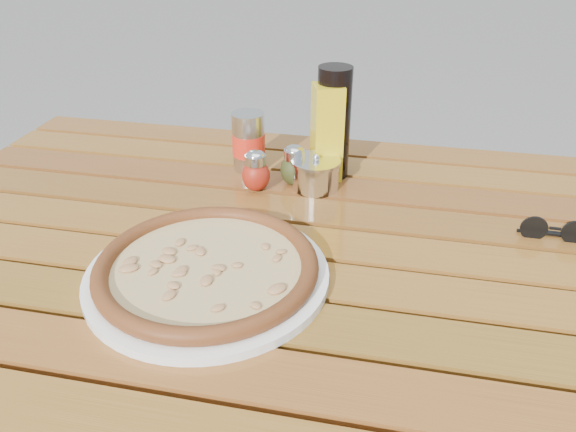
% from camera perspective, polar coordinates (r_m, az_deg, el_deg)
% --- Properties ---
extents(table, '(1.40, 0.90, 0.75)m').
position_cam_1_polar(table, '(0.98, -0.24, -5.95)').
color(table, '#351D0C').
rests_on(table, ground).
extents(plate, '(0.48, 0.48, 0.01)m').
position_cam_1_polar(plate, '(0.84, -8.18, -5.96)').
color(plate, white).
rests_on(plate, table).
extents(pizza, '(0.45, 0.45, 0.03)m').
position_cam_1_polar(pizza, '(0.84, -8.25, -5.08)').
color(pizza, beige).
rests_on(pizza, plate).
extents(pepper_shaker, '(0.06, 0.06, 0.08)m').
position_cam_1_polar(pepper_shaker, '(1.07, -3.29, 4.54)').
color(pepper_shaker, '#AB2413').
rests_on(pepper_shaker, table).
extents(oregano_shaker, '(0.06, 0.06, 0.08)m').
position_cam_1_polar(oregano_shaker, '(1.09, 0.64, 5.10)').
color(oregano_shaker, '#363C18').
rests_on(oregano_shaker, table).
extents(dark_bottle, '(0.08, 0.08, 0.22)m').
position_cam_1_polar(dark_bottle, '(1.11, 4.64, 9.39)').
color(dark_bottle, black).
rests_on(dark_bottle, table).
extents(soda_can, '(0.09, 0.09, 0.12)m').
position_cam_1_polar(soda_can, '(1.15, -4.02, 7.49)').
color(soda_can, silver).
rests_on(soda_can, table).
extents(olive_oil_cruet, '(0.07, 0.07, 0.21)m').
position_cam_1_polar(olive_oil_cruet, '(1.10, 3.97, 8.48)').
color(olive_oil_cruet, gold).
rests_on(olive_oil_cruet, table).
extents(parmesan_tin, '(0.12, 0.12, 0.07)m').
position_cam_1_polar(parmesan_tin, '(1.08, 2.83, 4.35)').
color(parmesan_tin, silver).
rests_on(parmesan_tin, table).
extents(sunglasses, '(0.11, 0.02, 0.04)m').
position_cam_1_polar(sunglasses, '(1.02, 25.40, -1.39)').
color(sunglasses, black).
rests_on(sunglasses, table).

